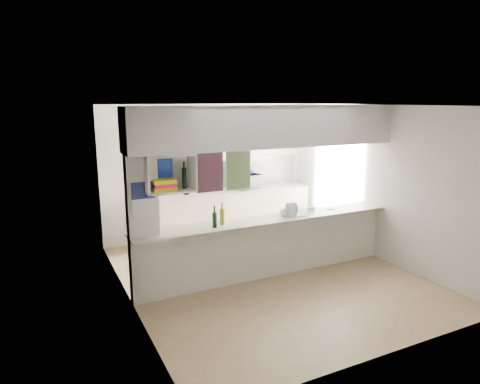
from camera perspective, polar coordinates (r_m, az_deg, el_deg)
floor at (r=6.80m, az=3.70°, el=-11.02°), size 4.80×4.80×0.00m
ceiling at (r=6.25m, az=4.03°, el=11.45°), size 4.80×4.80×0.00m
wall_back at (r=8.52m, az=-4.24°, el=2.86°), size 4.20×0.00×4.20m
wall_left at (r=5.67m, az=-14.86°, el=-2.28°), size 0.00×4.80×4.80m
wall_right at (r=7.65m, az=17.61°, el=1.25°), size 0.00×4.80×4.80m
servery_partition at (r=6.25m, az=2.52°, el=2.80°), size 4.20×0.50×2.60m
cubby_shelf at (r=5.65m, az=-9.67°, el=2.17°), size 0.65×0.35×0.50m
kitchen_run at (r=8.44m, az=-2.51°, el=-0.50°), size 3.60×0.63×2.24m
microwave at (r=8.60m, az=0.95°, el=1.40°), size 0.61×0.49×0.29m
bowl at (r=8.58m, az=0.92°, el=2.59°), size 0.27×0.27×0.07m
dish_rack at (r=6.71m, az=7.14°, el=-2.36°), size 0.41×0.32×0.21m
cup at (r=6.58m, az=5.92°, el=-2.78°), size 0.15×0.15×0.10m
wine_bottles at (r=6.08m, az=-2.89°, el=-3.45°), size 0.22×0.15×0.33m
plastic_tubs at (r=7.04m, az=9.64°, el=-2.18°), size 0.49×0.17×0.07m
utensil_jar at (r=8.16m, az=-7.19°, el=0.21°), size 0.11×0.11×0.16m
knife_block at (r=8.40m, az=-3.24°, el=0.76°), size 0.10×0.08×0.19m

